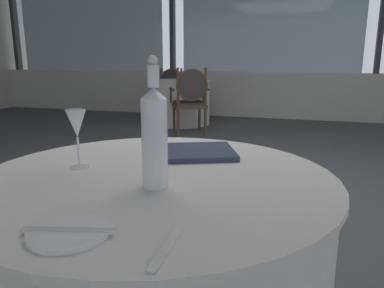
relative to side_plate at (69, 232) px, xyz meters
The scene contains 12 objects.
ground_plane 2.31m from the side_plate, 94.63° to the left, with size 15.18×15.18×0.00m, color #4C5156.
window_wall_far 6.47m from the side_plate, 91.57° to the left, with size 11.68×0.14×2.98m.
foreground_table 0.57m from the side_plate, 87.06° to the left, with size 1.15×1.15×0.74m.
side_plate is the anchor object (origin of this frame).
butter_knife 0.01m from the side_plate, ahead, with size 0.20×0.02×0.00m, color silver.
dinner_fork 0.22m from the side_plate, ahead, with size 0.17×0.02×0.00m, color silver.
water_bottle 0.37m from the side_plate, 79.11° to the left, with size 0.07×0.07×0.37m.
wine_glass 0.52m from the side_plate, 120.58° to the left, with size 0.07×0.07×0.20m.
menu_book 0.72m from the side_plate, 83.04° to the left, with size 0.27×0.25×0.02m, color #2D3856.
background_table_0 5.58m from the side_plate, 105.84° to the left, with size 1.04×1.04×0.74m.
dining_chair_0_0 6.50m from the side_plate, 107.49° to the left, with size 0.65×0.62×0.91m.
dining_chair_0_1 4.64m from the side_plate, 103.49° to the left, with size 0.65×0.62×0.98m.
Camera 1 is at (0.63, -2.79, 1.11)m, focal length 34.42 mm.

